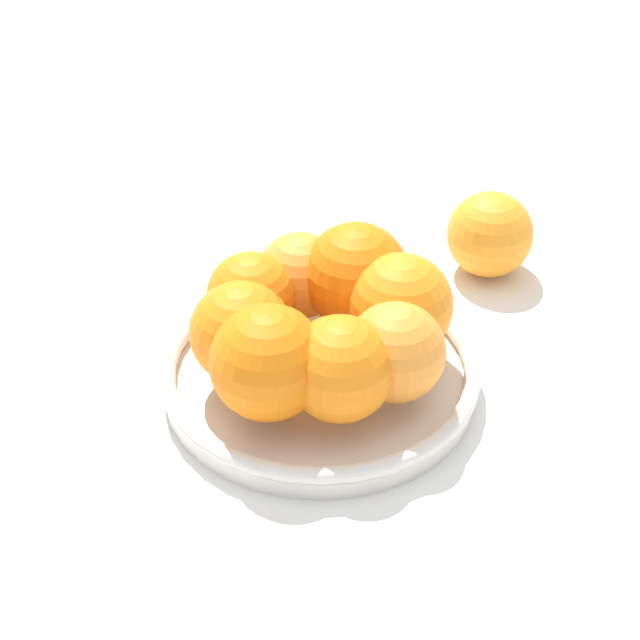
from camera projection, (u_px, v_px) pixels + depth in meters
ground_plane at (320, 388)px, 0.82m from camera, size 4.00×4.00×0.00m
fruit_bowl at (320, 374)px, 0.81m from camera, size 0.24×0.24×0.03m
orange_pile at (323, 321)px, 0.78m from camera, size 0.20×0.21×0.08m
stray_orange at (490, 234)px, 0.93m from camera, size 0.08×0.08×0.08m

